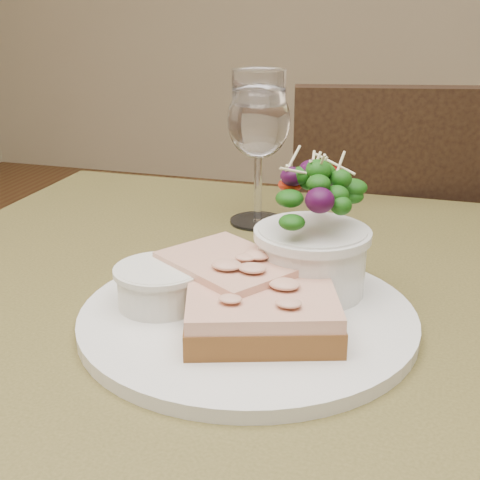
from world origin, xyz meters
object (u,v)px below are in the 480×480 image
(salad_bowl, at_px, (313,231))
(wine_glass, at_px, (259,126))
(sandwich_back, at_px, (229,276))
(dinner_plate, at_px, (248,318))
(sandwich_front, at_px, (262,315))
(cafe_table, at_px, (248,399))
(chair_far, at_px, (393,392))
(ramekin, at_px, (160,284))

(salad_bowl, distance_m, wine_glass, 0.24)
(salad_bowl, bearing_deg, wine_glass, 117.56)
(salad_bowl, bearing_deg, sandwich_back, -147.16)
(salad_bowl, bearing_deg, dinner_plate, -126.45)
(sandwich_front, xyz_separation_m, sandwich_back, (-0.04, 0.05, 0.01))
(cafe_table, distance_m, wine_glass, 0.33)
(chair_far, distance_m, salad_bowl, 0.79)
(cafe_table, xyz_separation_m, salad_bowl, (0.05, 0.02, 0.17))
(cafe_table, height_order, dinner_plate, dinner_plate)
(cafe_table, height_order, salad_bowl, salad_bowl)
(chair_far, xyz_separation_m, dinner_plate, (-0.11, -0.64, 0.46))
(chair_far, relative_size, salad_bowl, 7.09)
(ramekin, bearing_deg, chair_far, 73.98)
(chair_far, height_order, ramekin, chair_far)
(chair_far, distance_m, ramekin, 0.84)
(sandwich_front, relative_size, salad_bowl, 1.16)
(sandwich_back, bearing_deg, ramekin, -122.74)
(ramekin, distance_m, wine_glass, 0.29)
(cafe_table, bearing_deg, salad_bowl, 25.26)
(salad_bowl, bearing_deg, sandwich_front, -103.22)
(salad_bowl, bearing_deg, cafe_table, -154.74)
(sandwich_front, distance_m, wine_glass, 0.33)
(sandwich_back, relative_size, wine_glass, 0.84)
(chair_far, bearing_deg, sandwich_back, 64.81)
(sandwich_front, relative_size, ramekin, 1.96)
(sandwich_front, xyz_separation_m, salad_bowl, (0.02, 0.09, 0.04))
(cafe_table, relative_size, dinner_plate, 2.71)
(sandwich_back, bearing_deg, cafe_table, 86.39)
(chair_far, relative_size, sandwich_back, 6.13)
(sandwich_front, height_order, wine_glass, wine_glass)
(sandwich_front, bearing_deg, ramekin, 147.36)
(sandwich_front, relative_size, sandwich_back, 1.00)
(chair_far, bearing_deg, sandwich_front, 69.29)
(cafe_table, height_order, chair_far, chair_far)
(cafe_table, relative_size, salad_bowl, 6.30)
(chair_far, height_order, sandwich_back, chair_far)
(cafe_table, relative_size, wine_glass, 4.57)
(dinner_plate, distance_m, ramekin, 0.08)
(sandwich_front, relative_size, wine_glass, 0.84)
(sandwich_front, distance_m, salad_bowl, 0.11)
(wine_glass, bearing_deg, dinner_plate, -76.46)
(sandwich_front, bearing_deg, sandwich_back, 112.41)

